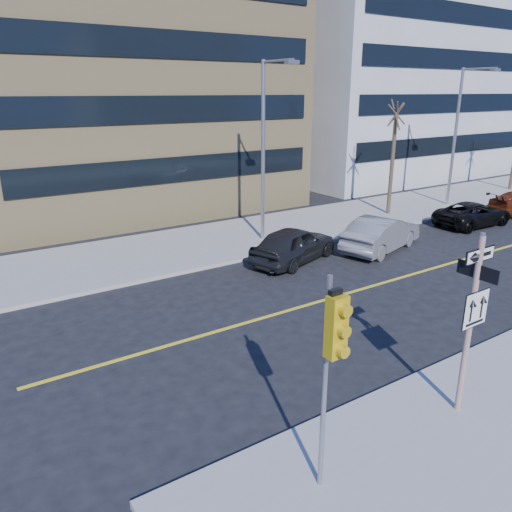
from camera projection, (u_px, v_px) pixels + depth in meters
ground at (373, 366)px, 13.11m from camera, size 120.00×120.00×0.00m
far_sidewalk at (433, 202)px, 32.04m from camera, size 66.00×6.00×0.15m
road_centerline at (495, 250)px, 22.58m from camera, size 40.00×0.14×0.01m
sign_pole at (472, 315)px, 10.35m from camera, size 0.92×0.92×4.06m
traffic_signal at (334, 344)px, 7.95m from camera, size 0.32×0.45×4.00m
parked_car_a at (294, 244)px, 20.84m from camera, size 3.14×4.83×1.53m
parked_car_b at (381, 234)px, 22.35m from camera, size 2.88×5.00×1.56m
parked_car_c at (473, 214)px, 26.54m from camera, size 2.25×4.64×1.27m
streetlight_a at (266, 141)px, 22.21m from camera, size 0.55×2.25×8.00m
streetlight_b at (460, 128)px, 29.58m from camera, size 0.55×2.25×8.00m
street_tree_west at (396, 117)px, 27.13m from camera, size 1.80×1.80×6.35m
building_brick at (110, 55)px, 31.07m from camera, size 18.00×18.00×18.00m
building_grey_mid at (371, 83)px, 42.33m from camera, size 20.00×16.00×15.00m
building_grey_far at (485, 80)px, 55.60m from camera, size 18.00×18.00×16.00m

